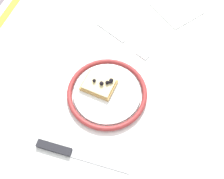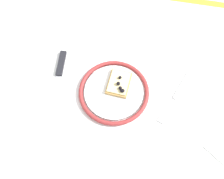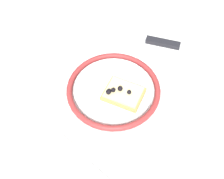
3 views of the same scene
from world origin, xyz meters
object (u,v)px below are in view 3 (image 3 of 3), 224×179
at_px(knife, 151,41).
at_px(fork, 91,167).
at_px(pizza_slice_near, 123,94).
at_px(plate, 115,90).
at_px(dining_table, 112,111).

xyz_separation_m(knife, fork, (-0.37, -0.01, -0.00)).
bearing_deg(pizza_slice_near, knife, 1.29).
bearing_deg(plate, fork, -170.63).
distance_m(plate, fork, 0.19).
bearing_deg(dining_table, plate, -27.86).
bearing_deg(fork, knife, 1.85).
relative_size(dining_table, plate, 5.33).
distance_m(dining_table, plate, 0.08).
distance_m(knife, fork, 0.37).
xyz_separation_m(dining_table, knife, (0.20, -0.02, 0.08)).
relative_size(knife, fork, 1.22).
relative_size(dining_table, fork, 5.94).
distance_m(plate, pizza_slice_near, 0.03).
bearing_deg(pizza_slice_near, dining_table, 85.72).
bearing_deg(dining_table, fork, -168.80).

